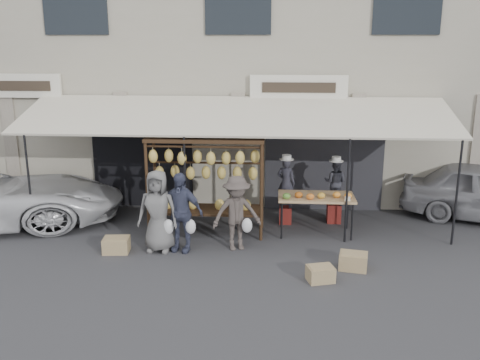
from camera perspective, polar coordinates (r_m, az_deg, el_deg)
The scene contains 15 objects.
ground_plane at distance 10.91m, azimuth -1.45°, elevation -8.52°, with size 90.00×90.00×0.00m, color #2D2D30.
shophouse at distance 16.49m, azimuth 0.53°, elevation 12.60°, with size 24.00×6.15×7.30m.
awning at distance 12.40m, azimuth -0.54°, elevation 6.77°, with size 10.00×2.35×2.92m.
banana_rack at distance 11.87m, azimuth -3.69°, elevation 1.42°, with size 2.60×0.90×2.24m.
produce_table at distance 12.10m, azimuth 8.15°, elevation -1.87°, with size 1.70×0.90×1.04m.
vendor_left at distance 12.70m, azimuth 4.93°, elevation -0.30°, with size 0.44×0.29×1.20m, color #2D2D37.
vendor_right at distance 12.93m, azimuth 10.12°, elevation -0.22°, with size 0.53×0.41×1.09m, color #32343C.
customer_left at distance 11.20m, azimuth -8.75°, elevation -3.31°, with size 0.85×0.55×1.73m, color #61605F.
customer_mid at distance 11.16m, azimuth -6.41°, elevation -3.42°, with size 0.99×0.41×1.69m, color #3F445D.
customer_right at distance 11.17m, azimuth -0.36°, elevation -3.56°, with size 1.03×0.59×1.60m, color #4A413C.
stool_left at distance 12.94m, azimuth 4.85°, elevation -3.74°, with size 0.29×0.29×0.41m, color maroon.
stool_right at distance 13.15m, azimuth 9.97°, elevation -3.48°, with size 0.33×0.33×0.46m, color maroon.
crate_near_a at distance 10.09m, azimuth 8.58°, elevation -9.86°, with size 0.47×0.36×0.28m, color tan.
crate_near_b at distance 10.69m, azimuth 11.99°, elevation -8.47°, with size 0.53×0.40×0.32m, color tan.
crate_far at distance 11.51m, azimuth -13.05°, elevation -6.77°, with size 0.53×0.40×0.32m, color tan.
Camera 1 is at (0.92, -9.95, 4.38)m, focal length 40.00 mm.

